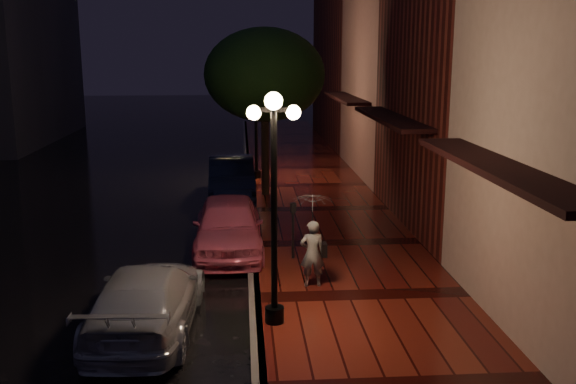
% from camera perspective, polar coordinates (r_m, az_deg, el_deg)
% --- Properties ---
extents(ground, '(120.00, 120.00, 0.00)m').
position_cam_1_polar(ground, '(17.09, -3.25, -5.14)').
color(ground, black).
rests_on(ground, ground).
extents(sidewalk, '(4.50, 60.00, 0.15)m').
position_cam_1_polar(sidewalk, '(17.24, 4.28, -4.73)').
color(sidewalk, '#440F0C').
rests_on(sidewalk, ground).
extents(curb, '(0.25, 60.00, 0.15)m').
position_cam_1_polar(curb, '(17.06, -3.25, -4.90)').
color(curb, '#595451').
rests_on(curb, ground).
extents(storefront_mid, '(5.00, 8.00, 11.00)m').
position_cam_1_polar(storefront_mid, '(19.66, 17.85, 12.88)').
color(storefront_mid, '#511914').
rests_on(storefront_mid, ground).
extents(storefront_far, '(5.00, 8.00, 9.00)m').
position_cam_1_polar(storefront_far, '(27.26, 11.41, 10.86)').
color(storefront_far, '#8C5951').
rests_on(storefront_far, ground).
extents(storefront_extra, '(5.00, 12.00, 10.00)m').
position_cam_1_polar(storefront_extra, '(36.99, 7.27, 12.15)').
color(storefront_extra, '#511914').
rests_on(storefront_extra, ground).
extents(streetlamp_near, '(0.96, 0.36, 4.31)m').
position_cam_1_polar(streetlamp_near, '(11.59, -1.25, -0.33)').
color(streetlamp_near, black).
rests_on(streetlamp_near, sidewalk).
extents(streetlamp_far, '(0.96, 0.36, 4.31)m').
position_cam_1_polar(streetlamp_far, '(25.42, -2.87, 6.69)').
color(streetlamp_far, black).
rests_on(streetlamp_far, sidewalk).
extents(street_tree, '(4.16, 4.16, 5.80)m').
position_cam_1_polar(street_tree, '(22.31, -2.06, 10.12)').
color(street_tree, black).
rests_on(street_tree, sidewalk).
extents(pink_car, '(1.80, 4.36, 1.48)m').
position_cam_1_polar(pink_car, '(16.66, -5.33, -2.98)').
color(pink_car, '#DD5B79').
rests_on(pink_car, ground).
extents(navy_car, '(1.69, 4.52, 1.48)m').
position_cam_1_polar(navy_car, '(22.75, -5.04, 1.22)').
color(navy_car, black).
rests_on(navy_car, ground).
extents(silver_car, '(2.03, 4.53, 1.29)m').
position_cam_1_polar(silver_car, '(12.36, -12.44, -9.29)').
color(silver_car, '#AAACB2').
rests_on(silver_car, ground).
extents(woman_with_umbrella, '(0.85, 0.87, 2.05)m').
position_cam_1_polar(woman_with_umbrella, '(13.72, 2.21, -2.99)').
color(woman_with_umbrella, silver).
rests_on(woman_with_umbrella, sidewalk).
extents(parking_meter, '(0.15, 0.14, 1.40)m').
position_cam_1_polar(parking_meter, '(15.67, 0.45, -2.94)').
color(parking_meter, black).
rests_on(parking_meter, sidewalk).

